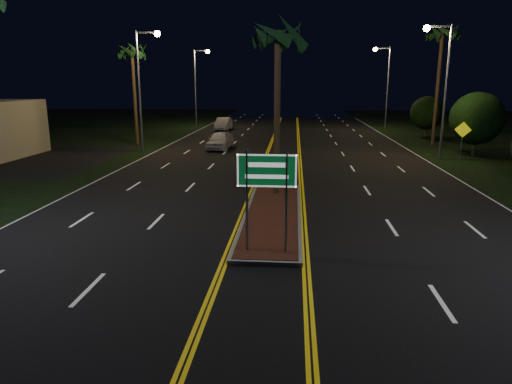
# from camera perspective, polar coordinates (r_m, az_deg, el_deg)

# --- Properties ---
(ground) EXTENTS (120.00, 120.00, 0.00)m
(ground) POSITION_cam_1_polar(r_m,az_deg,el_deg) (11.88, 0.45, -12.84)
(ground) COLOR black
(ground) RESTS_ON ground
(median_island) EXTENTS (2.25, 10.25, 0.17)m
(median_island) POSITION_cam_1_polar(r_m,az_deg,el_deg) (18.38, 2.10, -2.87)
(median_island) COLOR gray
(median_island) RESTS_ON ground
(highway_sign) EXTENTS (1.80, 0.08, 3.20)m
(highway_sign) POSITION_cam_1_polar(r_m,az_deg,el_deg) (13.73, 1.35, 1.47)
(highway_sign) COLOR gray
(highway_sign) RESTS_ON ground
(streetlight_left_mid) EXTENTS (1.91, 0.44, 9.00)m
(streetlight_left_mid) POSITION_cam_1_polar(r_m,az_deg,el_deg) (36.44, -13.88, 13.78)
(streetlight_left_mid) COLOR gray
(streetlight_left_mid) RESTS_ON ground
(streetlight_left_far) EXTENTS (1.91, 0.44, 9.00)m
(streetlight_left_far) POSITION_cam_1_polar(r_m,az_deg,el_deg) (55.79, -7.24, 13.85)
(streetlight_left_far) COLOR gray
(streetlight_left_far) RESTS_ON ground
(streetlight_right_mid) EXTENTS (1.91, 0.44, 9.00)m
(streetlight_right_mid) POSITION_cam_1_polar(r_m,az_deg,el_deg) (34.05, 22.14, 13.24)
(streetlight_right_mid) COLOR gray
(streetlight_right_mid) RESTS_ON ground
(streetlight_right_far) EXTENTS (1.91, 0.44, 9.00)m
(streetlight_right_far) POSITION_cam_1_polar(r_m,az_deg,el_deg) (53.52, 15.79, 13.48)
(streetlight_right_far) COLOR gray
(streetlight_right_far) RESTS_ON ground
(palm_median) EXTENTS (2.40, 2.40, 8.30)m
(palm_median) POSITION_cam_1_polar(r_m,az_deg,el_deg) (21.22, 2.75, 18.95)
(palm_median) COLOR #382819
(palm_median) RESTS_ON ground
(palm_left_far) EXTENTS (2.40, 2.40, 8.80)m
(palm_left_far) POSITION_cam_1_polar(r_m,az_deg,el_deg) (41.00, -15.25, 16.56)
(palm_left_far) COLOR #382819
(palm_left_far) RESTS_ON ground
(palm_right_far) EXTENTS (2.40, 2.40, 10.30)m
(palm_right_far) POSITION_cam_1_polar(r_m,az_deg,el_deg) (42.52, 22.27, 17.83)
(palm_right_far) COLOR #382819
(palm_right_far) RESTS_ON ground
(shrub_mid) EXTENTS (3.78, 3.78, 4.62)m
(shrub_mid) POSITION_cam_1_polar(r_m,az_deg,el_deg) (37.13, 25.88, 8.29)
(shrub_mid) COLOR #382819
(shrub_mid) RESTS_ON ground
(shrub_far) EXTENTS (3.24, 3.24, 3.96)m
(shrub_far) POSITION_cam_1_polar(r_m,az_deg,el_deg) (48.48, 20.60, 9.24)
(shrub_far) COLOR #382819
(shrub_far) RESTS_ON ground
(car_near) EXTENTS (2.48, 5.12, 1.66)m
(car_near) POSITION_cam_1_polar(r_m,az_deg,el_deg) (37.15, -4.50, 6.65)
(car_near) COLOR silver
(car_near) RESTS_ON ground
(car_far) EXTENTS (2.16, 4.89, 1.62)m
(car_far) POSITION_cam_1_polar(r_m,az_deg,el_deg) (52.26, -4.09, 8.63)
(car_far) COLOR silver
(car_far) RESTS_ON ground
(warning_sign) EXTENTS (1.01, 0.48, 2.62)m
(warning_sign) POSITION_cam_1_polar(r_m,az_deg,el_deg) (35.01, 24.39, 6.53)
(warning_sign) COLOR gray
(warning_sign) RESTS_ON ground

